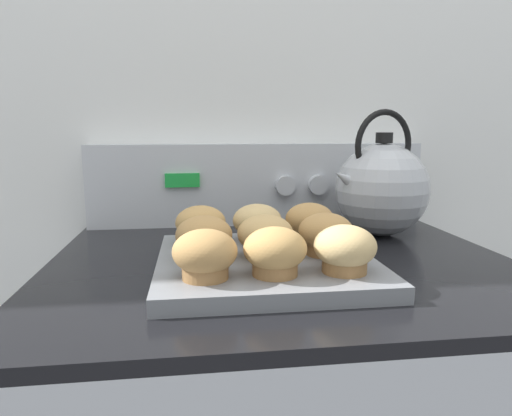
# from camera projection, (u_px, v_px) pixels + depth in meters

# --- Properties ---
(wall_back) EXTENTS (8.00, 0.05, 2.40)m
(wall_back) POSITION_uv_depth(u_px,v_px,m) (254.00, 79.00, 1.00)
(wall_back) COLOR silver
(wall_back) RESTS_ON ground_plane
(control_panel) EXTENTS (0.71, 0.07, 0.17)m
(control_panel) POSITION_uv_depth(u_px,v_px,m) (259.00, 184.00, 0.98)
(control_panel) COLOR #B7BABF
(control_panel) RESTS_ON stove_range
(muffin_pan) EXTENTS (0.31, 0.31, 0.02)m
(muffin_pan) POSITION_uv_depth(u_px,v_px,m) (265.00, 264.00, 0.66)
(muffin_pan) COLOR slate
(muffin_pan) RESTS_ON stove_range
(muffin_r0_c0) EXTENTS (0.08, 0.08, 0.06)m
(muffin_r0_c0) POSITION_uv_depth(u_px,v_px,m) (205.00, 255.00, 0.56)
(muffin_r0_c0) COLOR olive
(muffin_r0_c0) RESTS_ON muffin_pan
(muffin_r0_c1) EXTENTS (0.08, 0.08, 0.06)m
(muffin_r0_c1) POSITION_uv_depth(u_px,v_px,m) (275.00, 252.00, 0.57)
(muffin_r0_c1) COLOR olive
(muffin_r0_c1) RESTS_ON muffin_pan
(muffin_r0_c2) EXTENTS (0.08, 0.08, 0.06)m
(muffin_r0_c2) POSITION_uv_depth(u_px,v_px,m) (345.00, 249.00, 0.58)
(muffin_r0_c2) COLOR olive
(muffin_r0_c2) RESTS_ON muffin_pan
(muffin_r1_c0) EXTENTS (0.08, 0.08, 0.06)m
(muffin_r1_c0) POSITION_uv_depth(u_px,v_px,m) (204.00, 238.00, 0.64)
(muffin_r1_c0) COLOR olive
(muffin_r1_c0) RESTS_ON muffin_pan
(muffin_r1_c1) EXTENTS (0.08, 0.08, 0.06)m
(muffin_r1_c1) POSITION_uv_depth(u_px,v_px,m) (265.00, 236.00, 0.65)
(muffin_r1_c1) COLOR #A37A4C
(muffin_r1_c1) RESTS_ON muffin_pan
(muffin_r1_c2) EXTENTS (0.08, 0.08, 0.06)m
(muffin_r1_c2) POSITION_uv_depth(u_px,v_px,m) (326.00, 234.00, 0.66)
(muffin_r1_c2) COLOR olive
(muffin_r1_c2) RESTS_ON muffin_pan
(muffin_r2_c0) EXTENTS (0.08, 0.08, 0.06)m
(muffin_r2_c0) POSITION_uv_depth(u_px,v_px,m) (201.00, 225.00, 0.72)
(muffin_r2_c0) COLOR tan
(muffin_r2_c0) RESTS_ON muffin_pan
(muffin_r2_c1) EXTENTS (0.08, 0.08, 0.06)m
(muffin_r2_c1) POSITION_uv_depth(u_px,v_px,m) (257.00, 223.00, 0.74)
(muffin_r2_c1) COLOR olive
(muffin_r2_c1) RESTS_ON muffin_pan
(muffin_r2_c2) EXTENTS (0.08, 0.08, 0.06)m
(muffin_r2_c2) POSITION_uv_depth(u_px,v_px,m) (310.00, 222.00, 0.75)
(muffin_r2_c2) COLOR olive
(muffin_r2_c2) RESTS_ON muffin_pan
(tea_kettle) EXTENTS (0.21, 0.18, 0.24)m
(tea_kettle) POSITION_uv_depth(u_px,v_px,m) (381.00, 188.00, 0.87)
(tea_kettle) COLOR #ADAFB5
(tea_kettle) RESTS_ON stove_range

